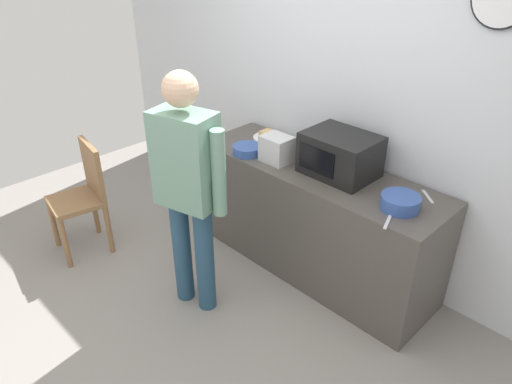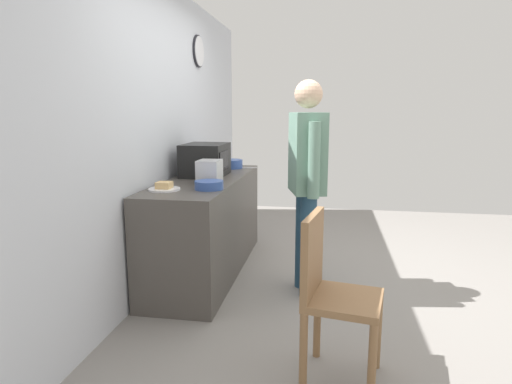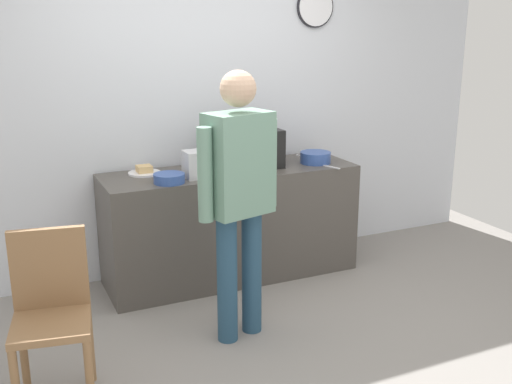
% 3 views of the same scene
% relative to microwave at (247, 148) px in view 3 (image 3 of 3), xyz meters
% --- Properties ---
extents(ground_plane, '(6.00, 6.00, 0.00)m').
position_rel_microwave_xyz_m(ground_plane, '(-0.29, -1.27, -1.03)').
color(ground_plane, gray).
extents(back_wall, '(5.40, 0.13, 2.60)m').
position_rel_microwave_xyz_m(back_wall, '(-0.28, 0.33, 0.27)').
color(back_wall, silver).
rests_on(back_wall, ground_plane).
extents(kitchen_counter, '(2.00, 0.62, 0.88)m').
position_rel_microwave_xyz_m(kitchen_counter, '(-0.16, -0.05, -0.59)').
color(kitchen_counter, '#4C4742').
rests_on(kitchen_counter, ground_plane).
extents(microwave, '(0.50, 0.39, 0.30)m').
position_rel_microwave_xyz_m(microwave, '(0.00, 0.00, 0.00)').
color(microwave, black).
rests_on(microwave, kitchen_counter).
extents(sandwich_plate, '(0.25, 0.25, 0.07)m').
position_rel_microwave_xyz_m(sandwich_plate, '(-0.80, 0.10, -0.13)').
color(sandwich_plate, white).
rests_on(sandwich_plate, kitchen_counter).
extents(salad_bowl, '(0.25, 0.25, 0.09)m').
position_rel_microwave_xyz_m(salad_bowl, '(0.56, -0.12, -0.10)').
color(salad_bowl, '#33519E').
rests_on(salad_bowl, kitchen_counter).
extents(cereal_bowl, '(0.23, 0.23, 0.07)m').
position_rel_microwave_xyz_m(cereal_bowl, '(-0.71, -0.23, -0.12)').
color(cereal_bowl, '#33519E').
rests_on(cereal_bowl, kitchen_counter).
extents(toaster, '(0.22, 0.18, 0.20)m').
position_rel_microwave_xyz_m(toaster, '(-0.45, -0.16, -0.05)').
color(toaster, silver).
rests_on(toaster, kitchen_counter).
extents(fork_utensil, '(0.08, 0.17, 0.01)m').
position_rel_microwave_xyz_m(fork_utensil, '(0.60, -0.31, -0.15)').
color(fork_utensil, silver).
rests_on(fork_utensil, kitchen_counter).
extents(spoon_utensil, '(0.14, 0.13, 0.01)m').
position_rel_microwave_xyz_m(spoon_utensil, '(0.62, 0.14, -0.15)').
color(spoon_utensil, silver).
rests_on(spoon_utensil, kitchen_counter).
extents(person_standing, '(0.57, 0.33, 1.73)m').
position_rel_microwave_xyz_m(person_standing, '(-0.48, -0.98, -0.03)').
color(person_standing, navy).
rests_on(person_standing, ground_plane).
extents(wooden_chair, '(0.46, 0.46, 0.94)m').
position_rel_microwave_xyz_m(wooden_chair, '(-1.66, -1.18, -0.51)').
color(wooden_chair, olive).
rests_on(wooden_chair, ground_plane).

